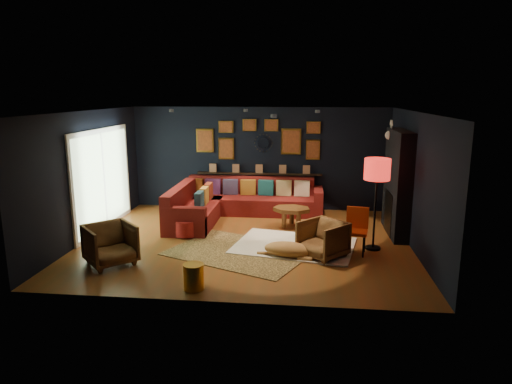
# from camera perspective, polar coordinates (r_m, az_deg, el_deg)

# --- Properties ---
(floor) EXTENTS (6.50, 6.50, 0.00)m
(floor) POSITION_cam_1_polar(r_m,az_deg,el_deg) (9.31, -1.28, -6.18)
(floor) COLOR brown
(floor) RESTS_ON ground
(room_walls) EXTENTS (6.50, 6.50, 6.50)m
(room_walls) POSITION_cam_1_polar(r_m,az_deg,el_deg) (8.93, -1.33, 3.56)
(room_walls) COLOR black
(room_walls) RESTS_ON ground
(sectional) EXTENTS (3.41, 2.69, 0.86)m
(sectional) POSITION_cam_1_polar(r_m,az_deg,el_deg) (11.02, -3.24, -1.49)
(sectional) COLOR maroon
(sectional) RESTS_ON ground
(ledge) EXTENTS (3.20, 0.12, 0.04)m
(ledge) POSITION_cam_1_polar(r_m,az_deg,el_deg) (11.66, 0.40, 2.30)
(ledge) COLOR black
(ledge) RESTS_ON room_walls
(gallery_wall) EXTENTS (3.15, 0.04, 1.02)m
(gallery_wall) POSITION_cam_1_polar(r_m,az_deg,el_deg) (11.58, 0.36, 6.66)
(gallery_wall) COLOR gold
(gallery_wall) RESTS_ON room_walls
(sunburst_mirror) EXTENTS (0.47, 0.16, 0.47)m
(sunburst_mirror) POSITION_cam_1_polar(r_m,az_deg,el_deg) (11.58, 0.92, 6.13)
(sunburst_mirror) COLOR silver
(sunburst_mirror) RESTS_ON room_walls
(fireplace) EXTENTS (0.31, 1.60, 2.20)m
(fireplace) POSITION_cam_1_polar(r_m,az_deg,el_deg) (10.03, 17.19, 0.66)
(fireplace) COLOR black
(fireplace) RESTS_ON ground
(deer_head) EXTENTS (0.50, 0.28, 0.45)m
(deer_head) POSITION_cam_1_polar(r_m,az_deg,el_deg) (10.38, 17.30, 6.79)
(deer_head) COLOR white
(deer_head) RESTS_ON fireplace
(sliding_door) EXTENTS (0.06, 2.80, 2.20)m
(sliding_door) POSITION_cam_1_polar(r_m,az_deg,el_deg) (10.48, -18.58, 1.50)
(sliding_door) COLOR white
(sliding_door) RESTS_ON ground
(ceiling_spots) EXTENTS (3.30, 2.50, 0.06)m
(ceiling_spots) POSITION_cam_1_polar(r_m,az_deg,el_deg) (9.62, -0.73, 9.98)
(ceiling_spots) COLOR black
(ceiling_spots) RESTS_ON room_walls
(shag_rug) EXTENTS (2.54, 2.06, 0.03)m
(shag_rug) POSITION_cam_1_polar(r_m,az_deg,el_deg) (9.04, 4.80, -6.69)
(shag_rug) COLOR white
(shag_rug) RESTS_ON ground
(leopard_rug) EXTENTS (3.01, 2.64, 0.01)m
(leopard_rug) POSITION_cam_1_polar(r_m,az_deg,el_deg) (8.71, -2.07, -7.47)
(leopard_rug) COLOR tan
(leopard_rug) RESTS_ON ground
(coffee_table) EXTENTS (0.92, 0.74, 0.42)m
(coffee_table) POSITION_cam_1_polar(r_m,az_deg,el_deg) (10.18, 4.47, -2.42)
(coffee_table) COLOR brown
(coffee_table) RESTS_ON shag_rug
(pouf) EXTENTS (0.49, 0.49, 0.32)m
(pouf) POSITION_cam_1_polar(r_m,az_deg,el_deg) (9.68, -8.66, -4.40)
(pouf) COLOR maroon
(pouf) RESTS_ON shag_rug
(armchair_left) EXTENTS (1.06, 1.06, 0.80)m
(armchair_left) POSITION_cam_1_polar(r_m,az_deg,el_deg) (8.39, -17.77, -6.02)
(armchair_left) COLOR #A76B36
(armchair_left) RESTS_ON ground
(armchair_right) EXTENTS (0.99, 0.99, 0.75)m
(armchair_right) POSITION_cam_1_polar(r_m,az_deg,el_deg) (8.43, 8.35, -5.65)
(armchair_right) COLOR #A76B36
(armchair_right) RESTS_ON ground
(gold_stool) EXTENTS (0.32, 0.32, 0.40)m
(gold_stool) POSITION_cam_1_polar(r_m,az_deg,el_deg) (7.16, -7.81, -10.43)
(gold_stool) COLOR gold
(gold_stool) RESTS_ON ground
(orange_chair) EXTENTS (0.48, 0.48, 0.87)m
(orange_chair) POSITION_cam_1_polar(r_m,az_deg,el_deg) (8.73, 12.48, -4.25)
(orange_chair) COLOR black
(orange_chair) RESTS_ON ground
(floor_lamp) EXTENTS (0.48, 0.48, 1.76)m
(floor_lamp) POSITION_cam_1_polar(r_m,az_deg,el_deg) (8.79, 14.90, 2.31)
(floor_lamp) COLOR black
(floor_lamp) RESTS_ON ground
(dog) EXTENTS (1.31, 0.79, 0.39)m
(dog) POSITION_cam_1_polar(r_m,az_deg,el_deg) (8.39, 4.09, -6.82)
(dog) COLOR #BF8449
(dog) RESTS_ON leopard_rug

